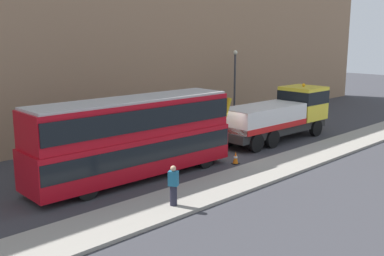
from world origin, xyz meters
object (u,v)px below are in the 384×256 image
object	(u,v)px
pedestrian_onlooker	(173,186)
double_decker_bus	(134,135)
recovery_tow_truck	(279,114)
traffic_cone_near_bus	(236,158)
street_lamp	(235,80)

from	to	relation	value
pedestrian_onlooker	double_decker_bus	bearing A→B (deg)	43.85
recovery_tow_truck	double_decker_bus	xyz separation A→B (m)	(-12.29, 0.01, 0.47)
traffic_cone_near_bus	double_decker_bus	bearing A→B (deg)	161.67
pedestrian_onlooker	traffic_cone_near_bus	xyz separation A→B (m)	(6.90, 2.52, -0.64)
street_lamp	double_decker_bus	bearing A→B (deg)	-157.45
double_decker_bus	street_lamp	distance (m)	16.02
traffic_cone_near_bus	street_lamp	bearing A→B (deg)	41.09
double_decker_bus	traffic_cone_near_bus	bearing A→B (deg)	-16.78
traffic_cone_near_bus	recovery_tow_truck	bearing A→B (deg)	15.39
recovery_tow_truck	traffic_cone_near_bus	world-z (taller)	recovery_tow_truck
pedestrian_onlooker	traffic_cone_near_bus	size ratio (longest dim) A/B	2.38
recovery_tow_truck	double_decker_bus	size ratio (longest dim) A/B	0.92
pedestrian_onlooker	street_lamp	xyz separation A→B (m)	(16.05, 10.50, 2.49)
recovery_tow_truck	traffic_cone_near_bus	size ratio (longest dim) A/B	14.13
recovery_tow_truck	street_lamp	size ratio (longest dim) A/B	1.75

